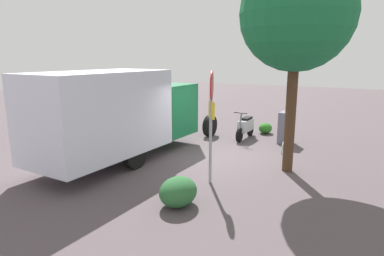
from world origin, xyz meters
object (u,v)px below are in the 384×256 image
at_px(box_truck_near, 122,111).
at_px(motorcycle, 246,126).
at_px(stop_sign, 211,110).
at_px(utility_cabinet, 285,127).
at_px(street_tree, 297,15).
at_px(bike_rack_hoop, 284,151).

relative_size(box_truck_near, motorcycle, 4.41).
relative_size(motorcycle, stop_sign, 0.60).
bearing_deg(utility_cabinet, street_tree, 16.36).
xyz_separation_m(street_tree, utility_cabinet, (-3.27, -0.96, -3.85)).
bearing_deg(motorcycle, stop_sign, 10.80).
distance_m(box_truck_near, utility_cabinet, 6.42).
distance_m(street_tree, bike_rack_hoop, 4.96).
distance_m(box_truck_near, bike_rack_hoop, 5.94).
bearing_deg(street_tree, bike_rack_hoop, -162.78).
height_order(box_truck_near, utility_cabinet, box_truck_near).
bearing_deg(bike_rack_hoop, box_truck_near, -50.17).
xyz_separation_m(motorcycle, stop_sign, (5.14, 1.02, 1.49)).
bearing_deg(box_truck_near, street_tree, -71.99).
bearing_deg(bike_rack_hoop, stop_sign, -12.57).
bearing_deg(stop_sign, bike_rack_hoop, 167.43).
xyz_separation_m(box_truck_near, stop_sign, (0.42, 3.48, 0.39)).
xyz_separation_m(motorcycle, utility_cabinet, (-0.15, 1.60, 0.10)).
bearing_deg(bike_rack_hoop, street_tree, 17.22).
bearing_deg(utility_cabinet, bike_rack_hoop, 14.88).
distance_m(box_truck_near, stop_sign, 3.53).
bearing_deg(street_tree, motorcycle, -140.57).
relative_size(box_truck_near, street_tree, 1.32).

